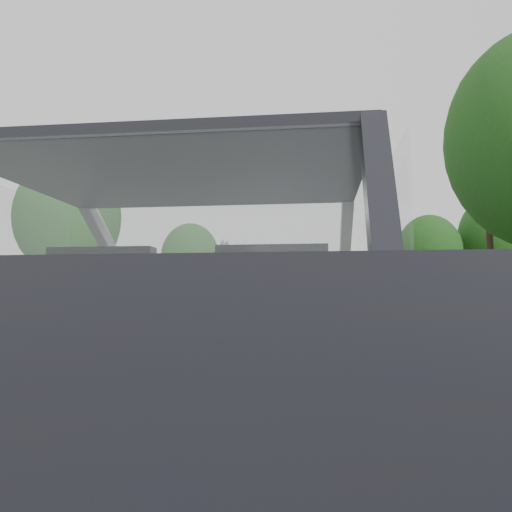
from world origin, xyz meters
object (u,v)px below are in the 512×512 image
(cat, at_px, (259,264))
(utility_pole, at_px, (489,222))
(subject_car, at_px, (204,323))
(highway_sign, at_px, (425,287))
(other_car, at_px, (295,304))

(cat, xyz_separation_m, utility_pole, (7.83, 19.18, 3.20))
(subject_car, bearing_deg, cat, 71.54)
(highway_sign, height_order, utility_pole, utility_pole)
(other_car, bearing_deg, cat, -92.84)
(highway_sign, distance_m, utility_pole, 5.69)
(cat, height_order, other_car, other_car)
(subject_car, distance_m, highway_sign, 17.04)
(other_car, relative_size, utility_pole, 0.50)
(subject_car, xyz_separation_m, highway_sign, (4.56, 16.41, 0.65))
(subject_car, bearing_deg, other_car, 91.44)
(cat, distance_m, highway_sign, 16.34)
(subject_car, distance_m, cat, 0.78)
(highway_sign, bearing_deg, subject_car, -84.44)
(subject_car, xyz_separation_m, other_car, (-0.64, 25.47, -0.02))
(subject_car, height_order, cat, subject_car)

